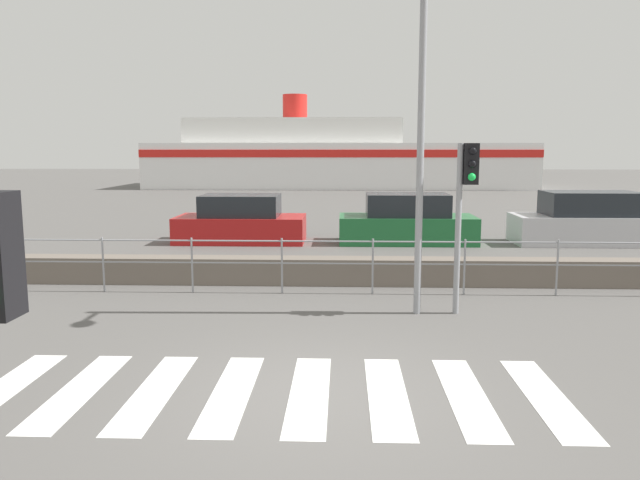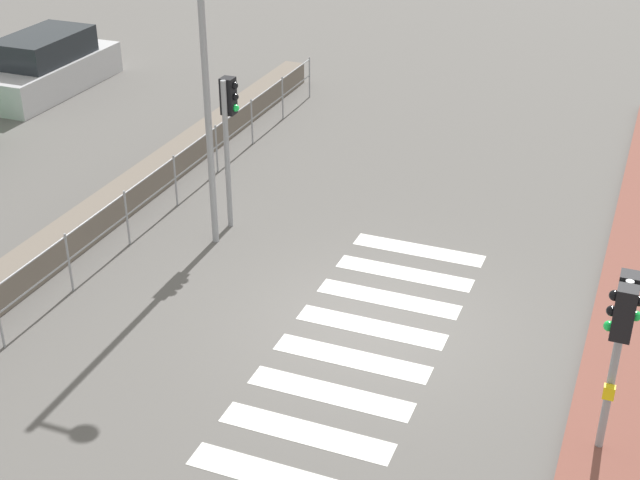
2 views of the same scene
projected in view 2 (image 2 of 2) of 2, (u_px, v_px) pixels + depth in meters
The scene contains 8 objects.
ground_plane at pixel (373, 325), 14.10m from camera, with size 160.00×160.00×0.00m, color #565451.
crosswalk at pixel (362, 342), 13.67m from camera, with size 6.75×2.40×0.01m.
seawall at pixel (60, 244), 15.88m from camera, with size 21.55×0.55×0.55m.
harbor_fence at pixel (98, 230), 15.39m from camera, with size 19.43×0.04×1.09m.
traffic_light_near at pixel (622, 322), 10.54m from camera, with size 0.58×0.41×2.57m.
traffic_light_far at pixel (228, 120), 16.19m from camera, with size 0.34×0.32×2.89m.
streetlamp at pixel (214, 57), 14.83m from camera, with size 0.32×0.99×5.66m.
parked_car_silver at pixel (47, 67), 23.84m from camera, with size 4.43×1.77×1.55m.
Camera 2 is at (-11.27, -3.55, 7.86)m, focal length 50.00 mm.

